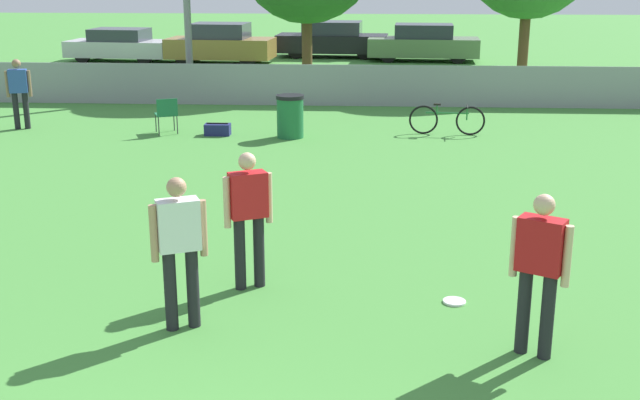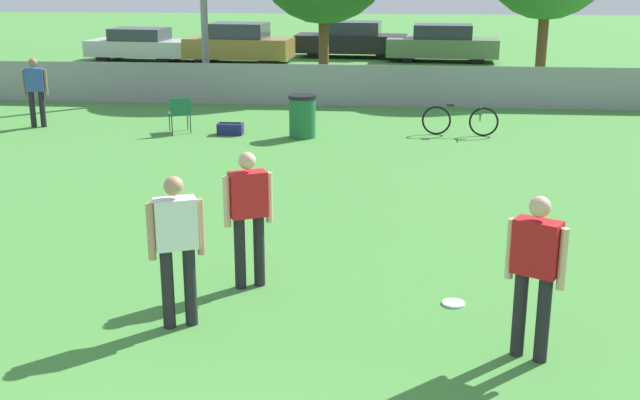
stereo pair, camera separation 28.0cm
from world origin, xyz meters
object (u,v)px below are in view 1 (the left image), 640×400
player_thrower_red (248,211)px  parked_car_dark (332,40)px  parked_car_tan (221,44)px  player_receiver_white (179,242)px  folding_chair_sideline (166,113)px  parked_car_olive (423,43)px  parked_car_silver (120,45)px  frisbee_disc (454,301)px  trash_bin (290,116)px  spectator_in_blue (19,89)px  bicycle_sideline (447,120)px  player_defender_red (539,264)px  gear_bag_sideline (218,129)px

player_thrower_red → parked_car_dark: size_ratio=0.35×
parked_car_dark → parked_car_tan: bearing=-146.3°
player_receiver_white → player_thrower_red: size_ratio=1.00×
folding_chair_sideline → parked_car_olive: (6.62, 14.55, 0.21)m
parked_car_silver → parked_car_tan: 4.05m
frisbee_disc → trash_bin: (-2.70, 8.83, 0.46)m
spectator_in_blue → trash_bin: (6.27, -0.58, -0.45)m
bicycle_sideline → parked_car_olive: (0.37, 14.29, 0.35)m
player_defender_red → spectator_in_blue: size_ratio=1.02×
spectator_in_blue → frisbee_disc: (8.97, -9.41, -0.91)m
trash_bin → parked_car_silver: (-8.01, 13.96, 0.15)m
gear_bag_sideline → parked_car_tan: (-2.34, 13.43, 0.60)m
frisbee_disc → bicycle_sideline: (0.75, 9.34, 0.32)m
player_receiver_white → trash_bin: size_ratio=1.74×
frisbee_disc → player_receiver_white: bearing=-164.2°
frisbee_disc → trash_bin: size_ratio=0.28×
spectator_in_blue → parked_car_silver: spectator_in_blue is taller
parked_car_dark → player_thrower_red: bearing=-86.0°
folding_chair_sideline → bicycle_sideline: 6.26m
player_defender_red → gear_bag_sideline: 11.37m
trash_bin → player_receiver_white: bearing=-91.2°
player_defender_red → parked_car_dark: size_ratio=0.35×
parked_car_dark → parked_car_olive: size_ratio=1.05×
player_receiver_white → folding_chair_sideline: player_receiver_white is taller
player_defender_red → parked_car_olive: size_ratio=0.37×
spectator_in_blue → parked_car_tan: bearing=-115.6°
player_receiver_white → bicycle_sideline: player_receiver_white is taller
player_receiver_white → player_thrower_red: 1.25m
folding_chair_sideline → parked_car_dark: (2.99, 15.75, 0.23)m
player_defender_red → player_receiver_white: bearing=-157.0°
trash_bin → parked_car_tan: bearing=106.3°
spectator_in_blue → frisbee_disc: spectator_in_blue is taller
spectator_in_blue → gear_bag_sideline: bearing=159.0°
player_thrower_red → frisbee_disc: size_ratio=6.24×
spectator_in_blue → bicycle_sideline: spectator_in_blue is taller
player_defender_red → trash_bin: 10.59m
player_receiver_white → parked_car_tan: bearing=75.4°
player_defender_red → parked_car_dark: 26.23m
parked_car_tan → spectator_in_blue: bearing=-95.2°
player_thrower_red → parked_car_silver: bearing=84.1°
player_thrower_red → parked_car_tan: bearing=74.8°
player_defender_red → parked_car_dark: bearing=126.3°
player_receiver_white → folding_chair_sideline: bearing=80.9°
player_thrower_red → parked_car_tan: size_ratio=0.39×
parked_car_silver → parked_car_dark: size_ratio=0.91×
parked_car_silver → parked_car_dark: 8.45m
player_defender_red → gear_bag_sideline: bearing=145.4°
bicycle_sideline → trash_bin: (-3.45, -0.51, 0.13)m
frisbee_disc → parked_car_olive: (1.12, 23.63, 0.68)m
bicycle_sideline → parked_car_tan: 15.04m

